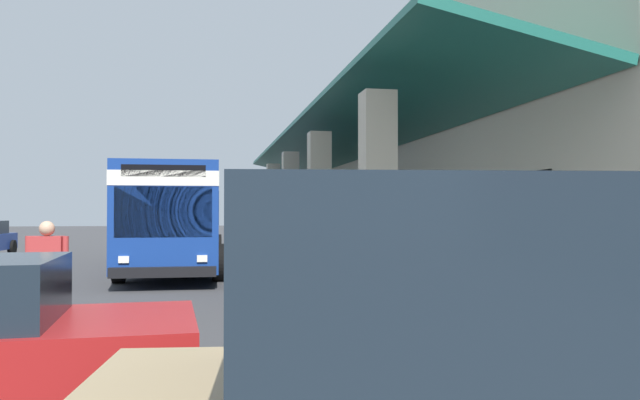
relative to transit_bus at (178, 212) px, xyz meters
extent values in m
plane|color=#38383A|center=(-0.45, 8.98, -1.85)|extent=(120.00, 120.00, 0.00)
cube|color=#9E998E|center=(-0.86, 3.88, -1.79)|extent=(33.43, 0.50, 0.12)
cube|color=beige|center=(-0.86, 13.58, 1.71)|extent=(27.86, 13.75, 7.12)
cube|color=beige|center=(-0.86, 13.58, 5.57)|extent=(28.16, 14.05, 0.60)
cube|color=beige|center=(-12.00, 3.78, 0.11)|extent=(0.55, 0.55, 3.92)
cube|color=beige|center=(-6.43, 3.78, 0.11)|extent=(0.55, 0.55, 3.92)
cube|color=beige|center=(-0.86, 3.78, 0.11)|extent=(0.55, 0.55, 3.92)
cube|color=beige|center=(4.71, 3.78, 0.11)|extent=(0.55, 0.55, 3.92)
cube|color=beige|center=(10.28, 3.78, 0.11)|extent=(0.55, 0.55, 3.92)
cube|color=#19594C|center=(-0.86, 5.11, 2.41)|extent=(27.86, 3.16, 0.82)
cube|color=#19232D|center=(-0.86, 6.75, -0.45)|extent=(23.40, 0.08, 2.40)
cube|color=navy|center=(0.05, 0.00, -0.13)|extent=(11.04, 2.71, 2.75)
cube|color=silver|center=(0.05, 0.00, 0.80)|extent=(11.06, 2.73, 0.36)
cube|color=#19232D|center=(-0.25, 0.00, 0.10)|extent=(9.28, 2.72, 0.90)
cube|color=#19232D|center=(5.52, -0.08, 0.00)|extent=(0.09, 2.24, 1.20)
cube|color=black|center=(5.53, -0.08, 0.97)|extent=(0.09, 1.94, 0.28)
cube|color=black|center=(5.65, -0.08, -1.40)|extent=(0.24, 2.45, 0.24)
cube|color=silver|center=(5.59, 0.81, -1.10)|extent=(0.06, 0.24, 0.16)
cube|color=silver|center=(5.56, -0.97, -1.10)|extent=(0.06, 0.24, 0.16)
cube|color=silver|center=(-1.45, 0.02, 1.37)|extent=(2.43, 1.82, 0.24)
cylinder|color=black|center=(3.70, 1.22, -1.35)|extent=(1.00, 0.30, 1.00)
cylinder|color=black|center=(3.66, -1.33, -1.35)|extent=(1.00, 0.30, 1.00)
cylinder|color=black|center=(-3.01, 1.32, -1.35)|extent=(1.00, 0.30, 1.00)
cylinder|color=black|center=(-3.05, -1.23, -1.35)|extent=(1.00, 0.30, 1.00)
cylinder|color=black|center=(13.91, 0.04, -1.53)|extent=(0.64, 0.22, 0.64)
cylinder|color=black|center=(-7.85, -7.19, -1.53)|extent=(0.64, 0.22, 0.64)
cylinder|color=#726651|center=(10.63, -1.43, -1.43)|extent=(0.16, 0.16, 0.85)
cylinder|color=#726651|center=(10.32, -1.56, -1.43)|extent=(0.16, 0.16, 0.85)
cube|color=#B23333|center=(10.48, -1.50, -0.68)|extent=(0.28, 0.52, 0.64)
sphere|color=tan|center=(10.48, -1.50, -0.25)|extent=(0.23, 0.23, 0.23)
cylinder|color=#B23333|center=(10.56, -1.21, -0.65)|extent=(0.09, 0.09, 0.57)
cylinder|color=#B23333|center=(10.39, -1.79, -0.65)|extent=(0.09, 0.09, 0.57)
cube|color=brown|center=(-4.30, 5.07, -1.56)|extent=(0.96, 0.96, 0.59)
cylinder|color=#332319|center=(-4.30, 5.07, -1.25)|extent=(0.82, 0.82, 0.02)
cylinder|color=brown|center=(-4.30, 5.07, -0.06)|extent=(0.16, 0.16, 2.39)
ellipsoid|color=#1E6028|center=(-3.81, 5.12, 1.26)|extent=(1.02, 0.31, 0.16)
ellipsoid|color=#1E6028|center=(-4.35, 5.48, 1.26)|extent=(0.31, 0.84, 0.14)
ellipsoid|color=#1E6028|center=(-4.75, 5.11, 1.31)|extent=(0.91, 0.30, 0.15)
ellipsoid|color=#1E6028|center=(-4.33, 4.57, 1.30)|extent=(0.26, 1.02, 0.18)
camera|label=1|loc=(20.61, 0.88, 0.02)|focal=35.09mm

